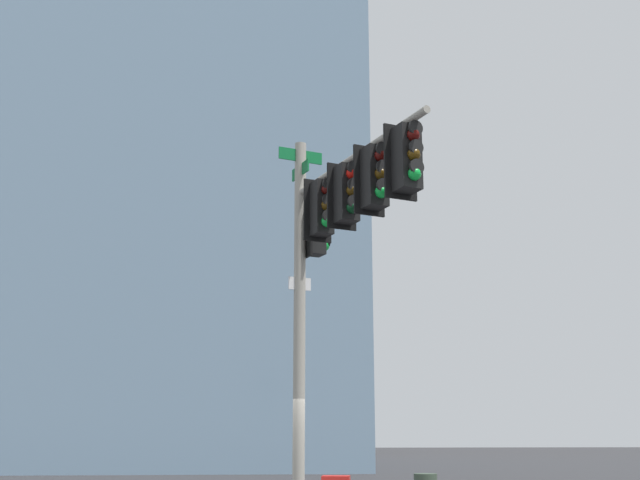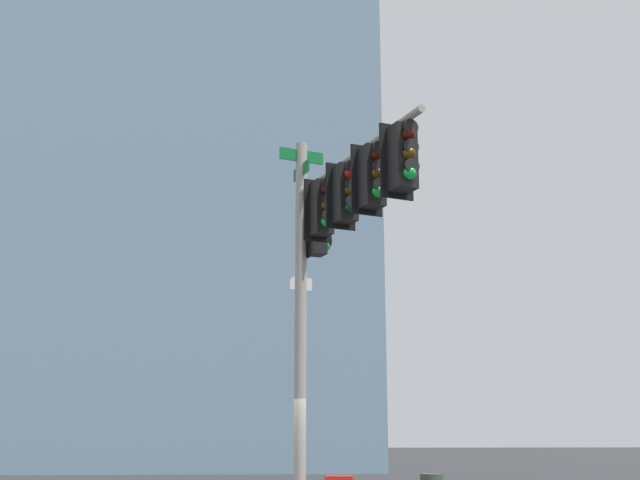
# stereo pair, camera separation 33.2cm
# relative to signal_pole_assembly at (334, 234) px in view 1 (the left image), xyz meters

# --- Properties ---
(signal_pole_assembly) EXTENTS (4.62, 2.04, 7.43)m
(signal_pole_assembly) POSITION_rel_signal_pole_assembly_xyz_m (0.00, 0.00, 0.00)
(signal_pole_assembly) COLOR #9E998C
(signal_pole_assembly) RESTS_ON ground_plane
(building_brick_nearside) EXTENTS (20.03, 15.81, 46.69)m
(building_brick_nearside) POSITION_rel_signal_pole_assembly_xyz_m (-38.85, -11.80, 18.07)
(building_brick_nearside) COLOR #845B47
(building_brick_nearside) RESTS_ON ground_plane
(building_brick_midblock) EXTENTS (22.21, 18.98, 36.50)m
(building_brick_midblock) POSITION_rel_signal_pole_assembly_xyz_m (-47.60, -16.44, 12.97)
(building_brick_midblock) COLOR #845B47
(building_brick_midblock) RESTS_ON ground_plane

